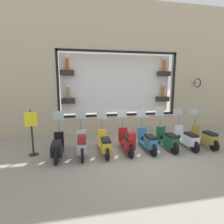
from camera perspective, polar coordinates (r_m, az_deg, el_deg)
The scene contains 11 objects.
ground_plane at distance 6.97m, azimuth 9.00°, elevation -13.87°, with size 120.00×120.00×0.00m, color gray.
building_facade at distance 9.89m, azimuth 2.19°, elevation 14.38°, with size 1.18×36.00×7.04m.
scooter_olive_0 at distance 8.68m, azimuth 28.09°, elevation -7.23°, with size 1.79×0.61×1.54m.
scooter_white_1 at distance 8.17m, azimuth 23.22°, elevation -7.86°, with size 1.79×0.61×1.57m.
scooter_green_2 at distance 7.71m, azimuth 17.71°, elevation -8.46°, with size 1.80×0.60×1.68m.
scooter_teal_3 at distance 7.34m, azimuth 11.59°, elevation -9.16°, with size 1.80×0.60×1.56m.
scooter_red_4 at distance 6.99m, azimuth 4.98°, elevation -9.45°, with size 1.81×0.60×1.58m.
scooter_yellow_5 at distance 6.88m, azimuth -2.36°, elevation -10.30°, with size 1.79×0.60×1.62m.
scooter_silver_6 at distance 6.74m, azimuth -9.86°, elevation -10.32°, with size 1.81×0.61×1.66m.
scooter_black_7 at distance 6.86m, azimuth -17.38°, elevation -10.84°, with size 1.79×0.61×1.64m.
shop_sign_post at distance 7.29m, azimuth -24.72°, elevation -5.74°, with size 0.36×0.45×1.74m.
Camera 1 is at (-5.99, 2.25, 2.76)m, focal length 28.00 mm.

